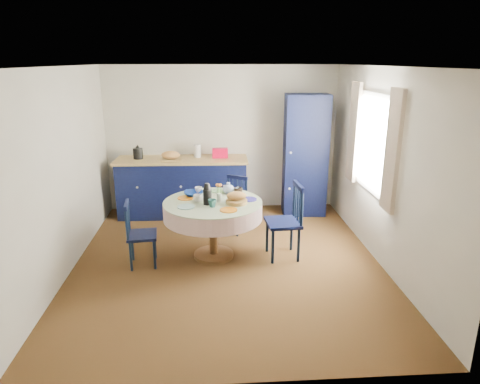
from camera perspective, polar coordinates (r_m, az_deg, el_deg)
The scene contains 17 objects.
floor at distance 5.77m, azimuth -1.67°, elevation -9.25°, with size 4.50×4.50×0.00m, color black.
ceiling at distance 5.17m, azimuth -1.92°, elevation 16.40°, with size 4.50×4.50×0.00m, color white.
wall_back at distance 7.53m, azimuth -2.43°, elevation 7.09°, with size 4.00×0.02×2.50m, color beige.
wall_left at distance 5.63m, azimuth -22.58°, elevation 2.30°, with size 0.02×4.50×2.50m, color beige.
wall_right at distance 5.76m, azimuth 18.55°, elevation 3.04°, with size 0.02×4.50×2.50m, color beige.
window at distance 5.96m, azimuth 17.32°, elevation 6.31°, with size 0.10×1.74×1.45m.
kitchen_counter at distance 7.38m, azimuth -7.65°, elevation 0.79°, with size 2.22×0.73×1.22m.
pantry_cabinet at distance 7.36m, azimuth 8.69°, elevation 4.85°, with size 0.75×0.56×2.04m.
dining_table at distance 5.67m, azimuth -3.55°, elevation -2.46°, with size 1.30×1.30×1.07m.
chair_left at distance 5.66m, azimuth -13.32°, elevation -5.42°, with size 0.41×0.42×0.87m.
chair_far at distance 6.62m, azimuth -0.85°, elevation -1.62°, with size 0.52×0.51×0.86m.
chair_right at distance 5.75m, azimuth 6.19°, elevation -3.81°, with size 0.47×0.49×1.02m.
mug_a at distance 5.62m, azimuth -5.65°, elevation -0.84°, with size 0.12×0.12×0.10m, color silver.
mug_b at distance 5.41m, azimuth -3.71°, elevation -1.51°, with size 0.11×0.11×0.10m, color #2D6964.
mug_c at distance 5.91m, azimuth -0.22°, elevation 0.14°, with size 0.12×0.12×0.09m, color black.
mug_d at distance 5.97m, azimuth -5.55°, elevation 0.23°, with size 0.10×0.10×0.09m, color silver.
cobalt_bowl at distance 5.87m, azimuth -6.21°, elevation -0.23°, with size 0.26×0.26×0.06m, color navy.
Camera 1 is at (-0.18, -5.16, 2.57)m, focal length 32.00 mm.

